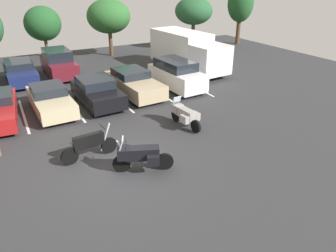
{
  "coord_description": "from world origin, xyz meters",
  "views": [
    {
      "loc": [
        -3.41,
        -9.84,
        6.62
      ],
      "look_at": [
        2.26,
        0.66,
        0.9
      ],
      "focal_mm": 33.53,
      "sensor_mm": 36.0,
      "label": 1
    }
  ],
  "objects_px": {
    "car_far_maroon": "(58,63)",
    "car_far_navy": "(20,72)",
    "motorcycle_second": "(90,145)",
    "car_white": "(176,75)",
    "box_truck": "(187,50)",
    "car_champagne": "(50,100)",
    "motorcycle_touring": "(140,155)",
    "motorcycle_third": "(185,114)",
    "car_black": "(97,92)",
    "car_tan": "(134,83)"
  },
  "relations": [
    {
      "from": "car_champagne",
      "to": "box_truck",
      "type": "bearing_deg",
      "value": 18.83
    },
    {
      "from": "motorcycle_touring",
      "to": "car_white",
      "type": "relative_size",
      "value": 0.48
    },
    {
      "from": "car_champagne",
      "to": "car_far_navy",
      "type": "bearing_deg",
      "value": 97.88
    },
    {
      "from": "car_tan",
      "to": "car_far_navy",
      "type": "bearing_deg",
      "value": 134.55
    },
    {
      "from": "car_champagne",
      "to": "car_white",
      "type": "distance_m",
      "value": 7.81
    },
    {
      "from": "motorcycle_third",
      "to": "car_champagne",
      "type": "height_order",
      "value": "car_champagne"
    },
    {
      "from": "motorcycle_second",
      "to": "car_far_maroon",
      "type": "height_order",
      "value": "car_far_maroon"
    },
    {
      "from": "car_black",
      "to": "car_far_maroon",
      "type": "xyz_separation_m",
      "value": [
        -0.78,
        6.8,
        0.18
      ]
    },
    {
      "from": "car_champagne",
      "to": "car_white",
      "type": "relative_size",
      "value": 1.02
    },
    {
      "from": "car_champagne",
      "to": "car_far_maroon",
      "type": "relative_size",
      "value": 0.98
    },
    {
      "from": "motorcycle_second",
      "to": "box_truck",
      "type": "distance_m",
      "value": 13.91
    },
    {
      "from": "car_tan",
      "to": "box_truck",
      "type": "bearing_deg",
      "value": 28.99
    },
    {
      "from": "car_white",
      "to": "car_far_maroon",
      "type": "xyz_separation_m",
      "value": [
        -6.08,
        6.53,
        -0.01
      ]
    },
    {
      "from": "car_far_maroon",
      "to": "car_far_navy",
      "type": "bearing_deg",
      "value": -174.11
    },
    {
      "from": "car_far_maroon",
      "to": "motorcycle_third",
      "type": "bearing_deg",
      "value": -72.75
    },
    {
      "from": "motorcycle_second",
      "to": "motorcycle_touring",
      "type": "bearing_deg",
      "value": -51.53
    },
    {
      "from": "car_far_maroon",
      "to": "box_truck",
      "type": "xyz_separation_m",
      "value": [
        9.01,
        -3.04,
        0.59
      ]
    },
    {
      "from": "car_white",
      "to": "motorcycle_third",
      "type": "bearing_deg",
      "value": -115.64
    },
    {
      "from": "car_far_navy",
      "to": "motorcycle_third",
      "type": "bearing_deg",
      "value": -61.26
    },
    {
      "from": "motorcycle_second",
      "to": "car_white",
      "type": "distance_m",
      "value": 9.39
    },
    {
      "from": "motorcycle_second",
      "to": "car_far_maroon",
      "type": "distance_m",
      "value": 12.49
    },
    {
      "from": "car_tan",
      "to": "box_truck",
      "type": "relative_size",
      "value": 0.68
    },
    {
      "from": "motorcycle_second",
      "to": "car_tan",
      "type": "bearing_deg",
      "value": 54.16
    },
    {
      "from": "motorcycle_touring",
      "to": "motorcycle_second",
      "type": "height_order",
      "value": "motorcycle_touring"
    },
    {
      "from": "motorcycle_second",
      "to": "car_far_navy",
      "type": "bearing_deg",
      "value": 96.54
    },
    {
      "from": "car_champagne",
      "to": "car_far_maroon",
      "type": "height_order",
      "value": "car_far_maroon"
    },
    {
      "from": "car_far_navy",
      "to": "car_far_maroon",
      "type": "height_order",
      "value": "car_far_maroon"
    },
    {
      "from": "car_tan",
      "to": "car_far_maroon",
      "type": "distance_m",
      "value": 7.03
    },
    {
      "from": "motorcycle_touring",
      "to": "car_champagne",
      "type": "height_order",
      "value": "same"
    },
    {
      "from": "motorcycle_second",
      "to": "motorcycle_third",
      "type": "distance_m",
      "value": 4.91
    },
    {
      "from": "motorcycle_second",
      "to": "car_white",
      "type": "xyz_separation_m",
      "value": [
        7.3,
        5.9,
        0.32
      ]
    },
    {
      "from": "car_champagne",
      "to": "motorcycle_third",
      "type": "bearing_deg",
      "value": -42.75
    },
    {
      "from": "motorcycle_touring",
      "to": "motorcycle_third",
      "type": "distance_m",
      "value": 4.28
    },
    {
      "from": "motorcycle_third",
      "to": "car_champagne",
      "type": "relative_size",
      "value": 0.47
    },
    {
      "from": "motorcycle_third",
      "to": "car_champagne",
      "type": "xyz_separation_m",
      "value": [
        -5.35,
        4.94,
        0.06
      ]
    },
    {
      "from": "car_far_navy",
      "to": "car_far_maroon",
      "type": "bearing_deg",
      "value": 5.89
    },
    {
      "from": "car_tan",
      "to": "car_black",
      "type": "bearing_deg",
      "value": -167.02
    },
    {
      "from": "motorcycle_touring",
      "to": "car_far_navy",
      "type": "bearing_deg",
      "value": 101.37
    },
    {
      "from": "motorcycle_second",
      "to": "car_black",
      "type": "distance_m",
      "value": 5.98
    },
    {
      "from": "car_champagne",
      "to": "motorcycle_touring",
      "type": "bearing_deg",
      "value": -75.7
    },
    {
      "from": "motorcycle_touring",
      "to": "car_black",
      "type": "height_order",
      "value": "car_black"
    },
    {
      "from": "motorcycle_third",
      "to": "car_far_maroon",
      "type": "height_order",
      "value": "car_far_maroon"
    },
    {
      "from": "box_truck",
      "to": "motorcycle_third",
      "type": "bearing_deg",
      "value": -122.05
    },
    {
      "from": "car_white",
      "to": "car_far_navy",
      "type": "bearing_deg",
      "value": 144.26
    },
    {
      "from": "car_white",
      "to": "box_truck",
      "type": "xyz_separation_m",
      "value": [
        2.93,
        3.48,
        0.58
      ]
    },
    {
      "from": "car_champagne",
      "to": "box_truck",
      "type": "height_order",
      "value": "box_truck"
    },
    {
      "from": "motorcycle_third",
      "to": "car_far_maroon",
      "type": "relative_size",
      "value": 0.46
    },
    {
      "from": "motorcycle_third",
      "to": "box_truck",
      "type": "distance_m",
      "value": 10.19
    },
    {
      "from": "car_far_navy",
      "to": "motorcycle_touring",
      "type": "bearing_deg",
      "value": -78.63
    },
    {
      "from": "car_white",
      "to": "car_champagne",
      "type": "bearing_deg",
      "value": -178.71
    }
  ]
}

